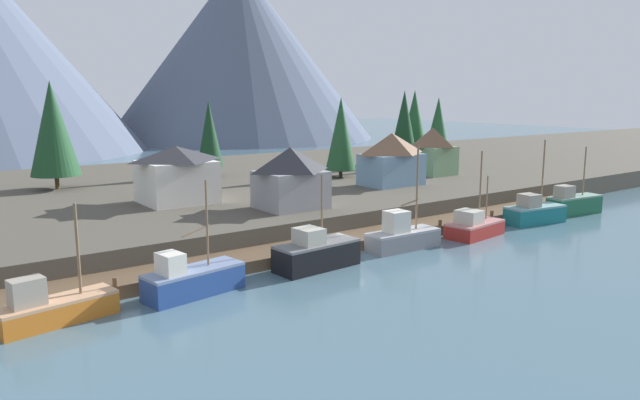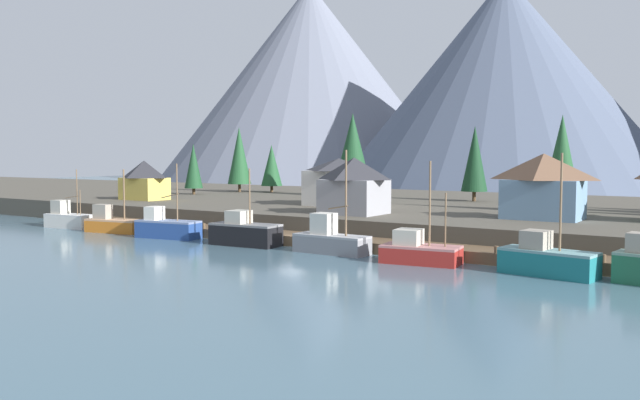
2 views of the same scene
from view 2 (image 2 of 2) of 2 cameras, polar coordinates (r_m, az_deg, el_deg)
ground_plane at (r=80.23m, az=6.06°, el=-2.80°), size 400.00×400.00×1.00m
dock at (r=64.79m, az=-1.34°, el=-3.48°), size 80.00×4.00×1.60m
shoreline_bank at (r=90.81m, az=9.58°, el=-0.95°), size 400.00×56.00×2.50m
mountain_west_peak at (r=237.29m, az=-0.88°, el=10.22°), size 108.29×108.29×70.02m
mountain_central_peak at (r=188.51m, az=15.81°, el=9.86°), size 93.92×93.92×57.83m
fishing_boat_white at (r=85.65m, az=-21.18°, el=-1.54°), size 6.82×2.93×7.18m
fishing_boat_orange at (r=78.70m, az=-17.72°, el=-1.98°), size 7.27×3.34×7.30m
fishing_boat_blue at (r=71.81m, az=-13.28°, el=-2.35°), size 7.40×3.56×8.00m
fishing_boat_black at (r=64.52m, az=-6.61°, el=-2.84°), size 7.28×3.26×7.60m
fishing_boat_grey at (r=58.98m, az=0.90°, el=-3.52°), size 7.17×2.66×9.34m
fishing_boat_red at (r=54.10m, az=8.67°, el=-4.45°), size 6.66×3.82×8.40m
fishing_boat_teal at (r=50.87m, az=19.26°, el=-4.95°), size 7.19×3.55×9.03m
house_blue at (r=68.49m, az=18.97°, el=1.21°), size 7.73×5.24×6.56m
house_grey at (r=70.74m, az=3.00°, el=1.32°), size 6.56×5.71×6.15m
house_yellow at (r=97.06m, az=-15.15°, el=1.73°), size 6.59×4.52×5.65m
house_white at (r=83.20m, az=1.66°, el=1.65°), size 7.43×6.96×6.01m
conifer_near_right at (r=102.04m, az=2.87°, el=4.44°), size 5.79×5.79×12.98m
conifer_mid_left at (r=77.93m, az=20.43°, el=3.40°), size 4.18×4.18×10.97m
conifer_back_left at (r=108.84m, az=-11.04°, el=2.94°), size 2.99×2.99×8.34m
conifer_back_right at (r=114.78m, az=-7.09°, el=3.89°), size 4.11×4.11×11.35m
conifer_centre at (r=92.85m, az=13.40°, el=3.55°), size 3.63×3.63×10.50m
conifer_far_right at (r=113.86m, az=-4.27°, el=3.04°), size 3.70×3.70×8.25m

